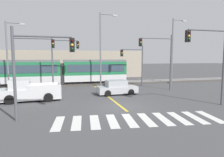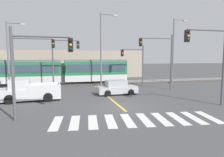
{
  "view_description": "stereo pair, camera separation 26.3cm",
  "coord_description": "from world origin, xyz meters",
  "px_view_note": "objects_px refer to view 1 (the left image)",
  "views": [
    {
      "loc": [
        -4.83,
        -14.93,
        3.95
      ],
      "look_at": [
        0.97,
        6.42,
        1.6
      ],
      "focal_mm": 32.0,
      "sensor_mm": 36.0,
      "label": 1
    },
    {
      "loc": [
        -4.57,
        -14.99,
        3.95
      ],
      "look_at": [
        0.97,
        6.42,
        1.6
      ],
      "focal_mm": 32.0,
      "sensor_mm": 36.0,
      "label": 2
    }
  ],
  "objects_px": {
    "sedan_crossing": "(117,88)",
    "traffic_light_far_left": "(61,55)",
    "traffic_light_mid_left": "(27,55)",
    "light_rail_tram": "(62,71)",
    "street_lamp_centre": "(102,46)",
    "street_lamp_east": "(174,47)",
    "traffic_light_far_right": "(135,60)",
    "traffic_light_near_left": "(36,60)",
    "street_lamp_west": "(9,51)",
    "traffic_light_near_right": "(212,54)",
    "pickup_truck": "(29,92)",
    "traffic_light_mid_right": "(161,54)"
  },
  "relations": [
    {
      "from": "sedan_crossing",
      "to": "traffic_light_far_left",
      "type": "bearing_deg",
      "value": 141.47
    },
    {
      "from": "sedan_crossing",
      "to": "traffic_light_mid_left",
      "type": "relative_size",
      "value": 0.67
    },
    {
      "from": "light_rail_tram",
      "to": "street_lamp_centre",
      "type": "relative_size",
      "value": 1.91
    },
    {
      "from": "street_lamp_centre",
      "to": "street_lamp_east",
      "type": "relative_size",
      "value": 1.0
    },
    {
      "from": "traffic_light_far_right",
      "to": "street_lamp_centre",
      "type": "distance_m",
      "value": 4.91
    },
    {
      "from": "traffic_light_near_left",
      "to": "street_lamp_west",
      "type": "distance_m",
      "value": 14.13
    },
    {
      "from": "street_lamp_centre",
      "to": "traffic_light_near_right",
      "type": "bearing_deg",
      "value": -63.54
    },
    {
      "from": "light_rail_tram",
      "to": "traffic_light_far_right",
      "type": "xyz_separation_m",
      "value": [
        9.66,
        -3.51,
        1.57
      ]
    },
    {
      "from": "traffic_light_near_left",
      "to": "traffic_light_far_right",
      "type": "bearing_deg",
      "value": 47.26
    },
    {
      "from": "street_lamp_centre",
      "to": "traffic_light_mid_left",
      "type": "bearing_deg",
      "value": -157.89
    },
    {
      "from": "traffic_light_mid_left",
      "to": "traffic_light_near_right",
      "type": "xyz_separation_m",
      "value": [
        14.93,
        -9.01,
        0.05
      ]
    },
    {
      "from": "pickup_truck",
      "to": "sedan_crossing",
      "type": "bearing_deg",
      "value": 6.4
    },
    {
      "from": "sedan_crossing",
      "to": "traffic_light_near_right",
      "type": "bearing_deg",
      "value": -49.36
    },
    {
      "from": "street_lamp_east",
      "to": "sedan_crossing",
      "type": "bearing_deg",
      "value": -148.9
    },
    {
      "from": "traffic_light_mid_left",
      "to": "street_lamp_east",
      "type": "distance_m",
      "value": 20.32
    },
    {
      "from": "sedan_crossing",
      "to": "traffic_light_near_right",
      "type": "xyz_separation_m",
      "value": [
        5.86,
        -6.83,
        3.55
      ]
    },
    {
      "from": "traffic_light_far_right",
      "to": "traffic_light_near_right",
      "type": "relative_size",
      "value": 0.87
    },
    {
      "from": "street_lamp_centre",
      "to": "traffic_light_mid_right",
      "type": "bearing_deg",
      "value": -35.67
    },
    {
      "from": "sedan_crossing",
      "to": "traffic_light_far_left",
      "type": "xyz_separation_m",
      "value": [
        -5.62,
        4.48,
        3.48
      ]
    },
    {
      "from": "pickup_truck",
      "to": "traffic_light_far_right",
      "type": "relative_size",
      "value": 0.99
    },
    {
      "from": "pickup_truck",
      "to": "street_lamp_east",
      "type": "bearing_deg",
      "value": 21.0
    },
    {
      "from": "street_lamp_centre",
      "to": "traffic_light_far_right",
      "type": "bearing_deg",
      "value": -3.08
    },
    {
      "from": "street_lamp_west",
      "to": "street_lamp_centre",
      "type": "bearing_deg",
      "value": -3.63
    },
    {
      "from": "traffic_light_mid_left",
      "to": "traffic_light_mid_right",
      "type": "xyz_separation_m",
      "value": [
        14.87,
        -0.9,
        0.17
      ]
    },
    {
      "from": "traffic_light_near_right",
      "to": "sedan_crossing",
      "type": "bearing_deg",
      "value": 130.64
    },
    {
      "from": "traffic_light_far_left",
      "to": "traffic_light_near_right",
      "type": "relative_size",
      "value": 1.01
    },
    {
      "from": "traffic_light_mid_right",
      "to": "traffic_light_near_right",
      "type": "height_order",
      "value": "traffic_light_mid_right"
    },
    {
      "from": "traffic_light_mid_right",
      "to": "pickup_truck",
      "type": "bearing_deg",
      "value": -171.18
    },
    {
      "from": "light_rail_tram",
      "to": "traffic_light_far_right",
      "type": "height_order",
      "value": "traffic_light_far_right"
    },
    {
      "from": "pickup_truck",
      "to": "traffic_light_mid_left",
      "type": "height_order",
      "value": "traffic_light_mid_left"
    },
    {
      "from": "street_lamp_east",
      "to": "street_lamp_centre",
      "type": "bearing_deg",
      "value": -176.01
    },
    {
      "from": "light_rail_tram",
      "to": "street_lamp_centre",
      "type": "height_order",
      "value": "street_lamp_centre"
    },
    {
      "from": "pickup_truck",
      "to": "street_lamp_east",
      "type": "relative_size",
      "value": 0.57
    },
    {
      "from": "light_rail_tram",
      "to": "street_lamp_east",
      "type": "distance_m",
      "value": 16.77
    },
    {
      "from": "traffic_light_mid_left",
      "to": "traffic_light_near_left",
      "type": "height_order",
      "value": "traffic_light_mid_left"
    },
    {
      "from": "traffic_light_mid_left",
      "to": "traffic_light_near_right",
      "type": "height_order",
      "value": "traffic_light_near_right"
    },
    {
      "from": "light_rail_tram",
      "to": "street_lamp_west",
      "type": "distance_m",
      "value": 7.21
    },
    {
      "from": "traffic_light_far_right",
      "to": "street_lamp_east",
      "type": "xyz_separation_m",
      "value": [
        6.58,
        1.02,
        1.81
      ]
    },
    {
      "from": "light_rail_tram",
      "to": "traffic_light_far_right",
      "type": "distance_m",
      "value": 10.4
    },
    {
      "from": "sedan_crossing",
      "to": "traffic_light_near_right",
      "type": "relative_size",
      "value": 0.66
    },
    {
      "from": "traffic_light_far_right",
      "to": "street_lamp_centre",
      "type": "bearing_deg",
      "value": 176.92
    },
    {
      "from": "street_lamp_centre",
      "to": "traffic_light_far_left",
      "type": "bearing_deg",
      "value": -166.82
    },
    {
      "from": "traffic_light_near_left",
      "to": "street_lamp_east",
      "type": "bearing_deg",
      "value": 36.69
    },
    {
      "from": "traffic_light_far_left",
      "to": "traffic_light_near_left",
      "type": "relative_size",
      "value": 1.11
    },
    {
      "from": "traffic_light_near_left",
      "to": "street_lamp_east",
      "type": "xyz_separation_m",
      "value": [
        18.09,
        13.48,
        1.65
      ]
    },
    {
      "from": "traffic_light_far_right",
      "to": "traffic_light_near_left",
      "type": "height_order",
      "value": "traffic_light_near_left"
    },
    {
      "from": "traffic_light_mid_left",
      "to": "street_lamp_centre",
      "type": "distance_m",
      "value": 9.47
    },
    {
      "from": "pickup_truck",
      "to": "street_lamp_west",
      "type": "height_order",
      "value": "street_lamp_west"
    },
    {
      "from": "sedan_crossing",
      "to": "street_lamp_centre",
      "type": "relative_size",
      "value": 0.44
    },
    {
      "from": "traffic_light_near_left",
      "to": "traffic_light_near_right",
      "type": "height_order",
      "value": "traffic_light_near_right"
    }
  ]
}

